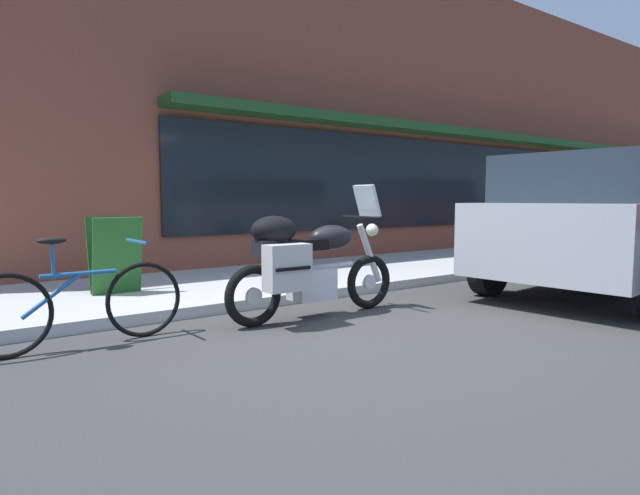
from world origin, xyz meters
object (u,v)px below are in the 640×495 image
object	(u,v)px
parked_minivan	(614,222)
sandwich_board_sign	(115,255)
touring_motorcycle	(307,261)
parked_bicycle	(79,303)

from	to	relation	value
parked_minivan	sandwich_board_sign	distance (m)	6.30
touring_motorcycle	parked_bicycle	bearing A→B (deg)	172.89
touring_motorcycle	parked_bicycle	xyz separation A→B (m)	(-2.09, 0.26, -0.23)
parked_bicycle	sandwich_board_sign	size ratio (longest dim) A/B	1.94
sandwich_board_sign	parked_bicycle	bearing A→B (deg)	-113.18
parked_minivan	touring_motorcycle	bearing A→B (deg)	165.68
parked_bicycle	parked_minivan	bearing A→B (deg)	-11.94
parked_bicycle	sandwich_board_sign	distance (m)	1.92
parked_minivan	sandwich_board_sign	world-z (taller)	parked_minivan
parked_bicycle	parked_minivan	world-z (taller)	parked_minivan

